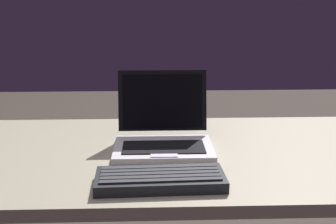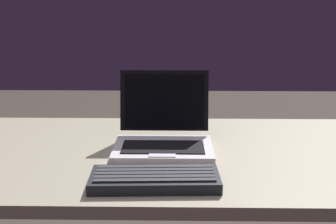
{
  "view_description": "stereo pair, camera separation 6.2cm",
  "coord_description": "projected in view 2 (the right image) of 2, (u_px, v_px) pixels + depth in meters",
  "views": [
    {
      "loc": [
        0.03,
        -1.13,
        1.15
      ],
      "look_at": [
        0.08,
        0.01,
        0.83
      ],
      "focal_mm": 46.9,
      "sensor_mm": 36.0,
      "label": 1
    },
    {
      "loc": [
        0.1,
        -1.13,
        1.15
      ],
      "look_at": [
        0.08,
        0.01,
        0.83
      ],
      "focal_mm": 46.9,
      "sensor_mm": 36.0,
      "label": 2
    }
  ],
  "objects": [
    {
      "name": "laptop_front",
      "position": [
        164.0,
        133.0,
        1.22
      ],
      "size": [
        0.27,
        0.23,
        0.2
      ],
      "color": "silver",
      "rests_on": "desk"
    },
    {
      "name": "external_keyboard",
      "position": [
        155.0,
        179.0,
        0.99
      ],
      "size": [
        0.3,
        0.13,
        0.03
      ],
      "color": "#23272A",
      "rests_on": "desk"
    },
    {
      "name": "desk",
      "position": [
        141.0,
        186.0,
        1.23
      ],
      "size": [
        1.77,
        0.65,
        0.73
      ],
      "color": "tan",
      "rests_on": "ground"
    }
  ]
}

